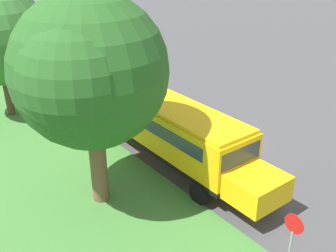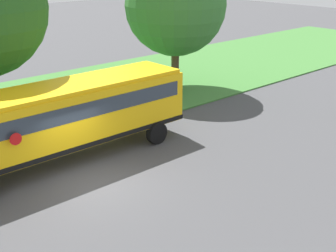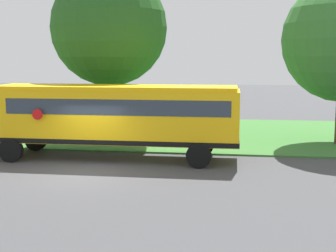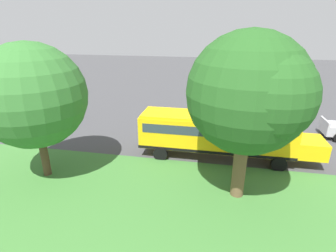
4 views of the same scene
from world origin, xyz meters
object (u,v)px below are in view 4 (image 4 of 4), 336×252
car_silver_nearest (54,110)px  oak_tree_roadside_mid (31,95)px  oak_tree_beside_bus (253,94)px  school_bus (219,132)px

car_silver_nearest → oak_tree_roadside_mid: bearing=-149.8°
car_silver_nearest → oak_tree_beside_bus: 21.18m
school_bus → oak_tree_roadside_mid: size_ratio=1.52×
school_bus → car_silver_nearest: 17.47m
oak_tree_beside_bus → oak_tree_roadside_mid: (0.05, 11.94, -0.63)m
car_silver_nearest → oak_tree_beside_bus: bearing=-119.8°
oak_tree_beside_bus → oak_tree_roadside_mid: 11.95m
school_bus → car_silver_nearest: bearing=71.5°
oak_tree_beside_bus → oak_tree_roadside_mid: oak_tree_beside_bus is taller
car_silver_nearest → oak_tree_roadside_mid: size_ratio=0.54×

